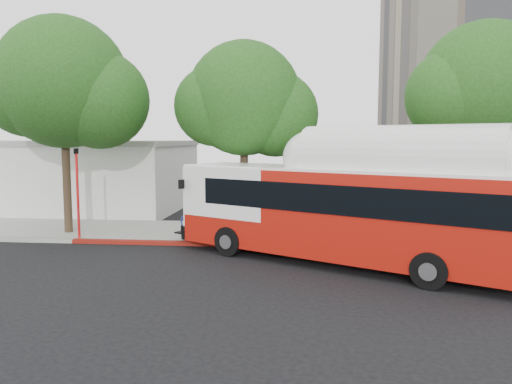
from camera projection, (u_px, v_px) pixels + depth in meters
The scene contains 10 objects.
ground at pixel (252, 272), 16.38m from camera, with size 120.00×120.00×0.00m, color black.
sidewalk at pixel (267, 233), 22.80m from camera, with size 60.00×5.00×0.15m, color gray.
curb_strip at pixel (262, 245), 20.23m from camera, with size 60.00×0.30×0.15m, color gray.
red_curb_segment at pixel (190, 243), 20.53m from camera, with size 10.00×0.32×0.16m, color maroon.
street_tree_left at pixel (74, 88), 22.03m from camera, with size 6.67×5.80×9.74m.
street_tree_mid at pixel (253, 103), 21.81m from camera, with size 5.75×5.00×8.62m.
street_tree_right at pixel (494, 93), 20.57m from camera, with size 6.21×5.40×9.18m.
low_commercial_bldg at pixel (55, 174), 31.41m from camera, with size 16.20×10.20×4.25m.
transit_bus at pixel (342, 213), 17.23m from camera, with size 12.54×8.20×3.86m.
signal_pole at pixel (78, 194), 21.11m from camera, with size 0.11×0.38×3.97m.
Camera 1 is at (1.75, -15.91, 4.37)m, focal length 35.00 mm.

